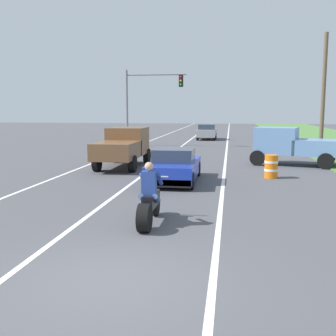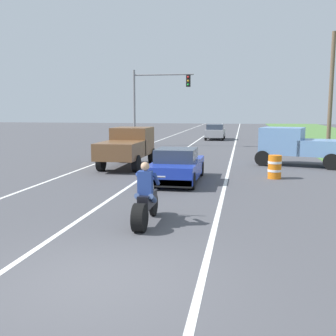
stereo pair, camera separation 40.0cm
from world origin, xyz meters
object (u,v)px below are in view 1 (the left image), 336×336
Objects in this scene: sports_car_blue at (174,166)px; distant_car_far_ahead at (207,132)px; pickup_truck_left_lane_brown at (123,145)px; construction_barrel_nearest at (271,166)px; pickup_truck_right_shoulder_light_blue at (294,144)px; traffic_light_mast_near at (145,95)px; motorcycle_with_rider at (149,202)px; construction_barrel_mid at (270,154)px.

sports_car_blue is 1.08× the size of distant_car_far_ahead.
construction_barrel_nearest is at bearing -18.13° from pickup_truck_left_lane_brown.
pickup_truck_right_shoulder_light_blue is 14.24m from traffic_light_mast_near.
distant_car_far_ahead is (4.39, 8.41, -3.24)m from traffic_light_mast_near.
motorcycle_with_rider is 10.76m from pickup_truck_left_lane_brown.
pickup_truck_left_lane_brown is (-3.38, 10.20, 0.51)m from motorcycle_with_rider.
pickup_truck_right_shoulder_light_blue is at bearing 66.45° from motorcycle_with_rider.
pickup_truck_right_shoulder_light_blue is at bearing 13.16° from pickup_truck_left_lane_brown.
construction_barrel_nearest and construction_barrel_mid have the same top height.
pickup_truck_right_shoulder_light_blue reaches higher than construction_barrel_mid.
motorcycle_with_rider is 2.21× the size of construction_barrel_nearest.
sports_car_blue reaches higher than construction_barrel_nearest.
traffic_light_mast_near is at bearing 135.94° from pickup_truck_right_shoulder_light_blue.
motorcycle_with_rider is 2.21× the size of construction_barrel_mid.
distant_car_far_ahead is (-4.04, 22.48, 0.27)m from construction_barrel_nearest.
traffic_light_mast_near is 1.50× the size of distant_car_far_ahead.
construction_barrel_nearest is (-1.58, -4.37, -0.60)m from pickup_truck_right_shoulder_light_blue.
pickup_truck_left_lane_brown reaches higher than construction_barrel_nearest.
construction_barrel_nearest is at bearing -94.47° from construction_barrel_mid.
motorcycle_with_rider is at bearing -115.49° from construction_barrel_nearest.
pickup_truck_right_shoulder_light_blue is (5.34, 12.24, 0.51)m from motorcycle_with_rider.
pickup_truck_left_lane_brown is at bearing -83.68° from traffic_light_mast_near.
traffic_light_mast_near is (-1.30, 11.73, 2.90)m from pickup_truck_left_lane_brown.
pickup_truck_left_lane_brown is at bearing 129.40° from sports_car_blue.
sports_car_blue is 5.00m from pickup_truck_left_lane_brown.
pickup_truck_left_lane_brown is at bearing 108.33° from motorcycle_with_rider.
sports_car_blue is 8.11m from pickup_truck_right_shoulder_light_blue.
construction_barrel_mid is (-1.21, 0.41, -0.60)m from pickup_truck_right_shoulder_light_blue.
construction_barrel_mid is at bearing 85.53° from construction_barrel_nearest.
traffic_light_mast_near reaches higher than pickup_truck_right_shoulder_light_blue.
sports_car_blue is 0.84× the size of pickup_truck_right_shoulder_light_blue.
construction_barrel_mid is at bearing 71.94° from motorcycle_with_rider.
sports_car_blue is at bearing 92.02° from motorcycle_with_rider.
motorcycle_with_rider is 0.43× the size of pickup_truck_right_shoulder_light_blue.
traffic_light_mast_near reaches higher than construction_barrel_mid.
distant_car_far_ahead is (-0.06, 23.99, 0.14)m from sports_car_blue.
pickup_truck_left_lane_brown is (-3.16, 3.84, 0.48)m from sports_car_blue.
distant_car_far_ahead is (3.09, 20.14, -0.33)m from pickup_truck_left_lane_brown.
traffic_light_mast_near is at bearing 102.04° from motorcycle_with_rider.
motorcycle_with_rider is 0.37× the size of traffic_light_mast_near.
sports_car_blue is at bearing -159.24° from construction_barrel_nearest.
construction_barrel_mid is 18.24m from distant_car_far_ahead.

